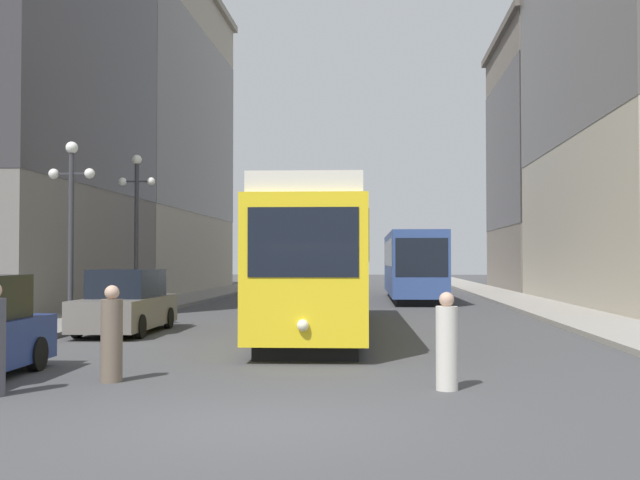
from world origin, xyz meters
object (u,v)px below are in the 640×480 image
(lamp_post_left_near, at_px, (71,204))
(parked_car_left_near, at_px, (126,303))
(transit_bus, at_px, (412,263))
(lamp_post_left_far, at_px, (137,209))
(streetcar, at_px, (320,260))
(pedestrian_on_sidewalk, at_px, (447,344))
(pedestrian_crossing_far, at_px, (112,337))

(lamp_post_left_near, bearing_deg, parked_car_left_near, -17.35)
(transit_bus, distance_m, lamp_post_left_far, 16.28)
(streetcar, relative_size, transit_bus, 1.14)
(transit_bus, relative_size, parked_car_left_near, 2.62)
(pedestrian_on_sidewalk, bearing_deg, transit_bus, 47.01)
(pedestrian_on_sidewalk, height_order, lamp_post_left_far, lamp_post_left_far)
(transit_bus, height_order, pedestrian_crossing_far, transit_bus)
(pedestrian_crossing_far, distance_m, lamp_post_left_near, 10.69)
(parked_car_left_near, height_order, pedestrian_on_sidewalk, parked_car_left_near)
(streetcar, xyz_separation_m, pedestrian_crossing_far, (-2.86, -9.41, -1.33))
(parked_car_left_near, relative_size, pedestrian_crossing_far, 2.96)
(lamp_post_left_far, bearing_deg, parked_car_left_near, -74.22)
(parked_car_left_near, bearing_deg, lamp_post_left_far, 104.47)
(streetcar, height_order, pedestrian_on_sidewalk, streetcar)
(streetcar, relative_size, lamp_post_left_near, 2.66)
(transit_bus, bearing_deg, lamp_post_left_far, -133.54)
(transit_bus, relative_size, lamp_post_left_near, 2.34)
(transit_bus, xyz_separation_m, pedestrian_on_sidewalk, (-0.69, -27.65, -1.21))
(parked_car_left_near, distance_m, lamp_post_left_near, 3.52)
(pedestrian_crossing_far, xyz_separation_m, lamp_post_left_near, (-4.55, 9.20, 2.98))
(pedestrian_crossing_far, relative_size, lamp_post_left_near, 0.30)
(streetcar, distance_m, pedestrian_crossing_far, 9.93)
(pedestrian_crossing_far, xyz_separation_m, pedestrian_on_sidewalk, (5.66, -0.40, -0.04))
(transit_bus, bearing_deg, streetcar, -102.16)
(streetcar, relative_size, pedestrian_on_sidewalk, 9.27)
(parked_car_left_near, xyz_separation_m, pedestrian_on_sidewalk, (8.31, -9.01, -0.11))
(streetcar, relative_size, lamp_post_left_far, 2.46)
(pedestrian_crossing_far, bearing_deg, transit_bus, -8.28)
(streetcar, relative_size, pedestrian_crossing_far, 8.81)
(lamp_post_left_far, bearing_deg, lamp_post_left_near, -90.00)
(parked_car_left_near, xyz_separation_m, pedestrian_crossing_far, (2.65, -8.61, -0.07))
(parked_car_left_near, bearing_deg, streetcar, 6.98)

